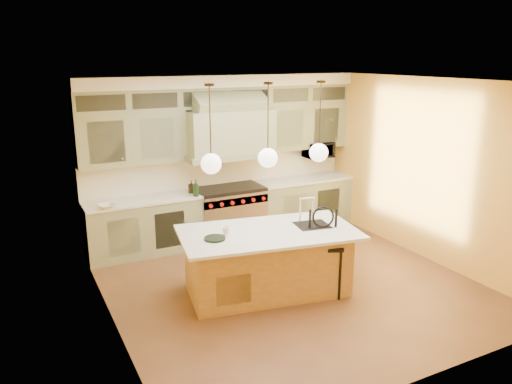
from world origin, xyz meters
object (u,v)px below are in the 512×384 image
counter_stool (324,246)px  microwave (318,150)px  range (229,213)px  kitchen_island (268,260)px

counter_stool → microwave: 3.24m
range → counter_stool: size_ratio=0.98×
kitchen_island → microwave: 3.42m
range → counter_stool: counter_stool is taller
kitchen_island → range: bearing=89.7°
range → microwave: 2.18m
range → kitchen_island: (-0.40, -2.18, -0.01)m
kitchen_island → counter_stool: 0.81m
kitchen_island → microwave: microwave is taller
kitchen_island → microwave: bearing=54.3°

